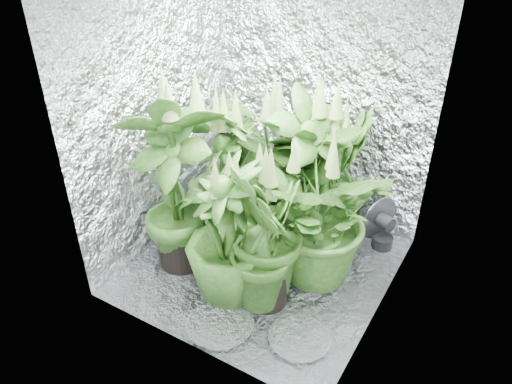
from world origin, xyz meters
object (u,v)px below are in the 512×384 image
object	(u,v)px
plant_e	(313,215)
plant_g	(267,238)
plant_d	(230,177)
plant_b	(306,176)
plant_f	(176,182)
circulation_fan	(381,226)
plant_h	(228,235)
plant_c	(337,179)
plant_a	(274,160)

from	to	relation	value
plant_e	plant_g	bearing A→B (deg)	-111.08
plant_g	plant_d	bearing A→B (deg)	142.73
plant_b	plant_g	size ratio (longest dim) A/B	1.16
plant_f	plant_g	xyz separation A→B (m)	(0.68, -0.04, -0.14)
plant_b	circulation_fan	xyz separation A→B (m)	(0.47, 0.28, -0.41)
plant_h	circulation_fan	distance (m)	1.21
plant_d	plant_b	bearing A→B (deg)	28.22
plant_b	plant_f	size ratio (longest dim) A/B	0.90
plant_e	circulation_fan	size ratio (longest dim) A/B	2.75
plant_f	plant_c	bearing A→B (deg)	46.74
plant_b	plant_e	distance (m)	0.35
plant_f	plant_h	world-z (taller)	plant_f
plant_f	plant_b	bearing A→B (deg)	43.09
plant_a	plant_e	distance (m)	0.67
plant_d	plant_h	size ratio (longest dim) A/B	1.16
plant_b	plant_d	world-z (taller)	plant_b
plant_b	plant_h	bearing A→B (deg)	-103.51
plant_a	plant_g	distance (m)	0.86
plant_d	plant_h	xyz separation A→B (m)	(0.28, -0.45, -0.08)
plant_a	plant_c	world-z (taller)	plant_a
plant_c	circulation_fan	distance (m)	0.47
plant_f	plant_g	distance (m)	0.70
plant_b	circulation_fan	world-z (taller)	plant_b
plant_c	plant_f	bearing A→B (deg)	-133.26
plant_b	plant_d	size ratio (longest dim) A/B	1.04
plant_b	plant_g	bearing A→B (deg)	-84.94
plant_f	plant_e	bearing A→B (deg)	20.42
plant_e	circulation_fan	bearing A→B (deg)	63.22
plant_a	circulation_fan	size ratio (longest dim) A/B	3.25
plant_c	plant_d	distance (m)	0.75
plant_h	plant_g	bearing A→B (deg)	16.63
plant_a	plant_d	world-z (taller)	plant_d
plant_h	circulation_fan	xyz separation A→B (m)	(0.64, 0.97, -0.31)
plant_a	circulation_fan	world-z (taller)	plant_a
plant_f	plant_g	bearing A→B (deg)	-3.39
plant_d	plant_e	distance (m)	0.64
plant_d	plant_c	bearing A→B (deg)	38.42
plant_f	circulation_fan	distance (m)	1.48
plant_g	plant_h	xyz separation A→B (m)	(-0.22, -0.07, -0.02)
plant_d	plant_f	bearing A→B (deg)	-117.10
plant_c	plant_f	world-z (taller)	plant_f
plant_d	plant_g	size ratio (longest dim) A/B	1.12
plant_b	plant_h	world-z (taller)	plant_b
plant_d	plant_g	world-z (taller)	plant_d
plant_h	plant_d	bearing A→B (deg)	122.17
plant_c	plant_h	size ratio (longest dim) A/B	1.03
plant_c	plant_g	xyz separation A→B (m)	(-0.08, -0.85, 0.01)
plant_d	plant_f	world-z (taller)	plant_f
plant_c	plant_d	size ratio (longest dim) A/B	0.89
plant_b	plant_c	world-z (taller)	plant_b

